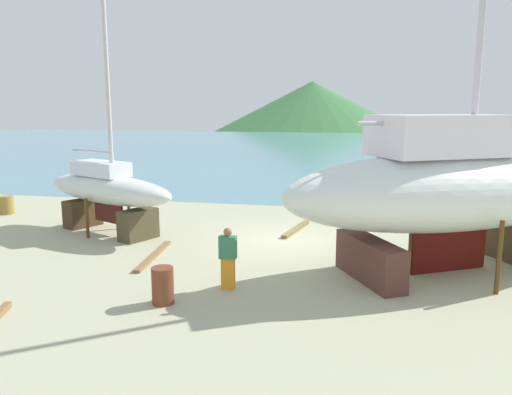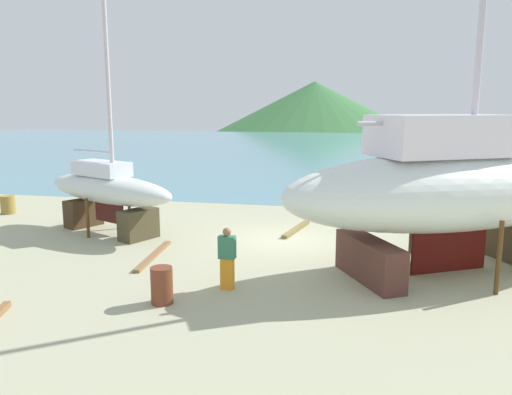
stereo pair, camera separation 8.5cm
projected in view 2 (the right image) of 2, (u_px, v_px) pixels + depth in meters
The scene contains 10 objects.
ground_plane at pixel (260, 278), 13.75m from camera, with size 41.48×41.48×0.00m, color #ABAA89.
sea_water at pixel (341, 148), 59.38m from camera, with size 142.00×74.19×0.01m, color #568EA2.
headland_hill at pixel (314, 127), 125.63m from camera, with size 90.69×90.69×22.80m, color #3C753D.
sailboat_large_starboard at pixel (452, 187), 13.90m from camera, with size 10.68×8.00×19.16m.
sailboat_far_slipway at pixel (108, 190), 18.60m from camera, with size 6.81×4.35×9.79m.
worker at pixel (227, 257), 12.82m from camera, with size 0.44×0.24×1.65m.
barrel_rust_near at pixel (162, 285), 11.93m from camera, with size 0.53×0.53×0.91m, color brown.
barrel_by_slipway at pixel (8, 205), 22.16m from camera, with size 0.62×0.62×0.81m, color olive.
timber_short_skew at pixel (154, 255), 15.72m from camera, with size 3.18×0.21×0.10m, color brown.
timber_long_aft at pixel (296, 229), 19.09m from camera, with size 2.67×0.22×0.13m, color olive.
Camera 2 is at (2.71, -17.01, 4.67)m, focal length 34.63 mm.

